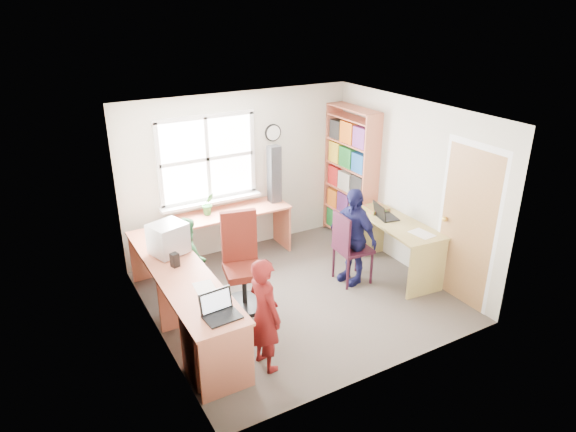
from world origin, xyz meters
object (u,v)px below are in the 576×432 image
object	(u,v)px
person_green	(188,258)
wooden_chair	(348,245)
l_desk	(210,304)
potted_plant	(208,204)
right_desk	(399,237)
person_red	(265,314)
bookshelf	(350,178)
swivel_chair	(242,267)
crt_monitor	(168,239)
cd_tower	(274,174)
laptop_right	(384,215)
person_navy	(353,236)
laptop_left	(220,310)

from	to	relation	value
person_green	wooden_chair	bearing A→B (deg)	-112.70
l_desk	potted_plant	xyz separation A→B (m)	(0.69, 1.75, 0.46)
potted_plant	wooden_chair	bearing A→B (deg)	-46.34
potted_plant	person_green	distance (m)	1.03
l_desk	potted_plant	bearing A→B (deg)	68.38
l_desk	right_desk	xyz separation A→B (m)	(2.84, 0.14, 0.10)
potted_plant	person_red	size ratio (longest dim) A/B	0.25
bookshelf	swivel_chair	size ratio (longest dim) A/B	1.73
crt_monitor	person_red	distance (m)	1.67
l_desk	right_desk	world-z (taller)	right_desk
swivel_chair	cd_tower	bearing A→B (deg)	60.27
swivel_chair	cd_tower	distance (m)	1.80
l_desk	wooden_chair	distance (m)	2.12
laptop_right	person_navy	distance (m)	0.63
bookshelf	crt_monitor	size ratio (longest dim) A/B	4.31
laptop_right	person_red	size ratio (longest dim) A/B	0.30
swivel_chair	person_navy	world-z (taller)	person_navy
swivel_chair	cd_tower	size ratio (longest dim) A/B	1.41
laptop_right	bookshelf	bearing A→B (deg)	0.93
wooden_chair	person_green	size ratio (longest dim) A/B	0.91
bookshelf	laptop_right	bearing A→B (deg)	-100.50
swivel_chair	person_green	distance (m)	0.72
laptop_left	cd_tower	bearing A→B (deg)	47.40
bookshelf	laptop_left	size ratio (longest dim) A/B	5.77
laptop_left	person_navy	world-z (taller)	person_navy
right_desk	cd_tower	bearing A→B (deg)	129.66
swivel_chair	laptop_left	distance (m)	1.42
right_desk	cd_tower	xyz separation A→B (m)	(-1.09, 1.60, 0.62)
l_desk	person_navy	world-z (taller)	person_navy
wooden_chair	laptop_right	size ratio (longest dim) A/B	2.68
person_red	person_green	world-z (taller)	person_red
right_desk	potted_plant	bearing A→B (deg)	148.52
l_desk	right_desk	bearing A→B (deg)	2.76
crt_monitor	person_navy	world-z (taller)	person_navy
person_red	laptop_left	bearing A→B (deg)	76.70
person_red	potted_plant	bearing A→B (deg)	-15.67
laptop_left	person_navy	size ratio (longest dim) A/B	0.27
person_red	person_navy	size ratio (longest dim) A/B	0.94
l_desk	swivel_chair	distance (m)	0.80
right_desk	person_green	xyz separation A→B (m)	(-2.74, 0.85, -0.01)
swivel_chair	person_navy	size ratio (longest dim) A/B	0.90
potted_plant	person_navy	world-z (taller)	person_navy
wooden_chair	person_green	xyz separation A→B (m)	(-1.99, 0.70, 0.01)
bookshelf	person_green	world-z (taller)	bookshelf
right_desk	swivel_chair	distance (m)	2.24
right_desk	wooden_chair	world-z (taller)	wooden_chair
potted_plant	crt_monitor	bearing A→B (deg)	-133.41
wooden_chair	bookshelf	bearing A→B (deg)	58.21
swivel_chair	laptop_left	world-z (taller)	swivel_chair
bookshelf	crt_monitor	bearing A→B (deg)	-168.67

